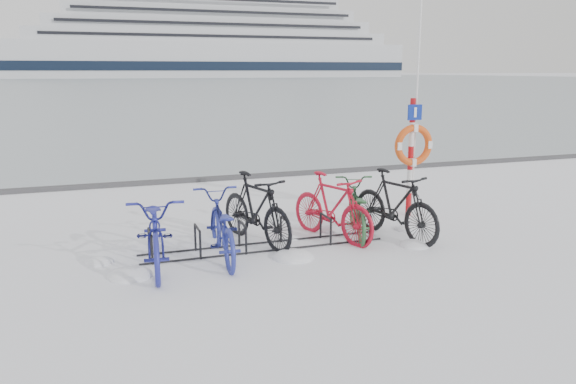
{
  "coord_description": "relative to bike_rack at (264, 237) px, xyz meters",
  "views": [
    {
      "loc": [
        -2.48,
        -8.38,
        2.83
      ],
      "look_at": [
        0.62,
        0.6,
        0.76
      ],
      "focal_mm": 35.0,
      "sensor_mm": 36.0,
      "label": 1
    }
  ],
  "objects": [
    {
      "name": "quay_edge",
      "position": [
        0.0,
        5.9,
        -0.13
      ],
      "size": [
        400.0,
        0.25,
        0.1
      ],
      "primitive_type": "cube",
      "color": "#3F3F42",
      "rests_on": "ground"
    },
    {
      "name": "snow_drifts",
      "position": [
        0.03,
        -0.24,
        -0.18
      ],
      "size": [
        5.72,
        1.79,
        0.23
      ],
      "color": "white",
      "rests_on": "ground"
    },
    {
      "name": "bike_4",
      "position": [
        1.75,
        0.22,
        0.32
      ],
      "size": [
        1.23,
        2.01,
        1.0
      ],
      "primitive_type": "imported",
      "rotation": [
        0.0,
        0.0,
        2.82
      ],
      "color": "#2B5A33",
      "rests_on": "ground"
    },
    {
      "name": "bike_2",
      "position": [
        -0.03,
        0.34,
        0.42
      ],
      "size": [
        1.14,
        2.09,
        1.21
      ],
      "primitive_type": "imported",
      "rotation": [
        0.0,
        0.0,
        0.3
      ],
      "color": "black",
      "rests_on": "ground"
    },
    {
      "name": "bike_3",
      "position": [
        1.26,
        0.14,
        0.4
      ],
      "size": [
        1.18,
        2.01,
        1.16
      ],
      "primitive_type": "imported",
      "rotation": [
        0.0,
        0.0,
        0.35
      ],
      "color": "red",
      "rests_on": "ground"
    },
    {
      "name": "cruise_ferry",
      "position": [
        42.63,
        213.09,
        13.26
      ],
      "size": [
        150.18,
        28.3,
        49.34
      ],
      "color": "silver",
      "rests_on": "ground"
    },
    {
      "name": "lifebuoy_station",
      "position": [
        3.32,
        1.02,
        1.23
      ],
      "size": [
        0.81,
        0.23,
        4.2
      ],
      "color": "#A80D12",
      "rests_on": "ground"
    },
    {
      "name": "bike_1",
      "position": [
        -0.75,
        -0.24,
        0.34
      ],
      "size": [
        0.81,
        2.04,
        1.05
      ],
      "primitive_type": "imported",
      "rotation": [
        0.0,
        0.0,
        3.09
      ],
      "color": "navy",
      "rests_on": "ground"
    },
    {
      "name": "ice_sheet",
      "position": [
        0.0,
        155.0,
        -0.17
      ],
      "size": [
        400.0,
        298.0,
        0.02
      ],
      "primitive_type": "cube",
      "color": "#A2AFB7",
      "rests_on": "ground"
    },
    {
      "name": "bike_5",
      "position": [
        2.32,
        -0.13,
        0.42
      ],
      "size": [
        1.08,
        2.07,
        1.2
      ],
      "primitive_type": "imported",
      "rotation": [
        0.0,
        0.0,
        0.27
      ],
      "color": "black",
      "rests_on": "ground"
    },
    {
      "name": "ground",
      "position": [
        0.0,
        0.0,
        -0.18
      ],
      "size": [
        900.0,
        900.0,
        0.0
      ],
      "primitive_type": "plane",
      "color": "white",
      "rests_on": "ground"
    },
    {
      "name": "bike_0",
      "position": [
        -1.73,
        -0.3,
        0.4
      ],
      "size": [
        0.95,
        2.26,
        1.15
      ],
      "primitive_type": "imported",
      "rotation": [
        0.0,
        0.0,
        -0.08
      ],
      "color": "navy",
      "rests_on": "ground"
    },
    {
      "name": "bike_rack",
      "position": [
        0.0,
        0.0,
        0.0
      ],
      "size": [
        4.0,
        0.48,
        0.46
      ],
      "color": "black",
      "rests_on": "ground"
    }
  ]
}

